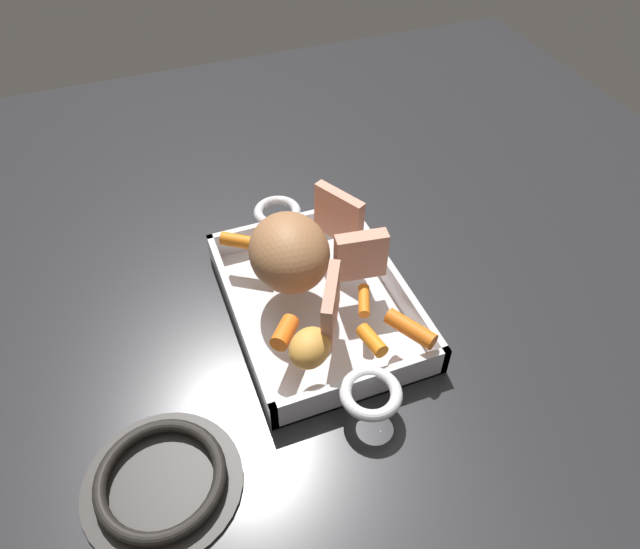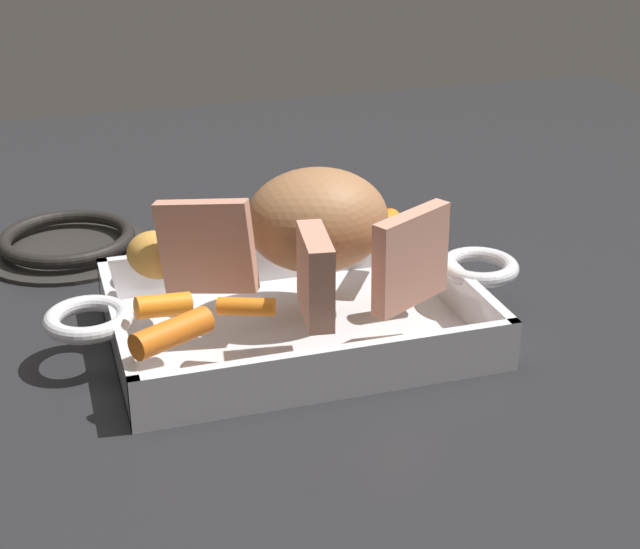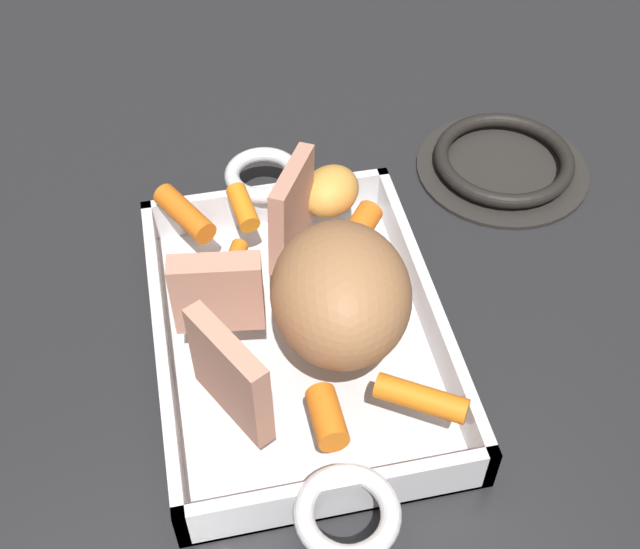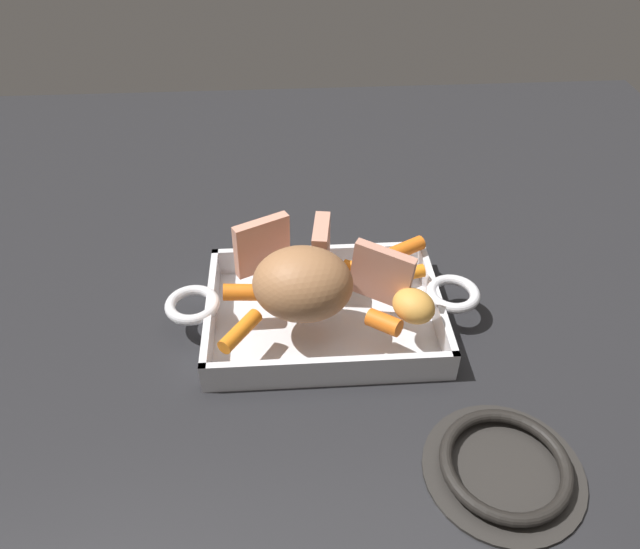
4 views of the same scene
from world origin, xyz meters
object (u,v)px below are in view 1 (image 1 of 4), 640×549
Objects in this scene: roasting_dish at (317,302)px; baby_carrot_long at (411,329)px; roast_slice_thick at (339,216)px; baby_carrot_northeast at (244,242)px; roast_slice_thin at (331,306)px; baby_carrot_center_left at (364,301)px; pork_roast at (289,252)px; baby_carrot_center_right at (289,229)px; roast_slice_outer at (361,256)px; baby_carrot_southwest at (372,340)px; stove_burner_rear at (161,481)px; baby_carrot_southeast at (285,332)px; potato_corner at (310,348)px.

roasting_dish is 0.15m from baby_carrot_long.
baby_carrot_northeast is at bearing -101.55° from roast_slice_thick.
roast_slice_thin reaches higher than baby_carrot_center_left.
pork_roast reaches higher than baby_carrot_center_right.
baby_carrot_center_right is at bearing -149.79° from roast_slice_outer.
baby_carrot_center_left is 1.04× the size of baby_carrot_southwest.
baby_carrot_northeast is 0.36m from stove_burner_rear.
roast_slice_thin is 0.11m from roast_slice_outer.
pork_roast is at bearing -144.31° from baby_carrot_long.
roasting_dish is at bearing -139.90° from baby_carrot_center_left.
roast_slice_thin is 0.20m from baby_carrot_northeast.
baby_carrot_southwest is at bearing 12.80° from roasting_dish.
pork_roast reaches higher than baby_carrot_southeast.
baby_carrot_center_left is (0.06, -0.02, -0.03)m from roast_slice_outer.
baby_carrot_southeast is 0.65× the size of baby_carrot_long.
potato_corner reaches higher than baby_carrot_center_left.
baby_carrot_center_left is at bearing 120.68° from potato_corner.
roasting_dish is at bearing -167.20° from baby_carrot_southwest.
potato_corner is at bearing -95.68° from baby_carrot_southwest.
roasting_dish is 0.14m from baby_carrot_northeast.
roast_slice_outer is 1.56× the size of baby_carrot_southwest.
pork_roast is 2.81× the size of baby_carrot_center_right.
pork_roast is 2.84× the size of baby_carrot_southwest.
baby_carrot_southwest is (0.05, 0.10, -0.00)m from baby_carrot_southeast.
roast_slice_thick reaches higher than baby_carrot_southeast.
baby_carrot_southeast is at bearing 121.29° from stove_burner_rear.
baby_carrot_long is at bearing 88.51° from baby_carrot_southwest.
roast_slice_thin is 1.18× the size of baby_carrot_northeast.
baby_carrot_center_right is 0.79× the size of potato_corner.
baby_carrot_northeast is (-0.19, -0.00, -0.00)m from baby_carrot_southeast.
stove_burner_rear is (0.11, -0.25, -0.08)m from roast_slice_thin.
baby_carrot_long reaches higher than roasting_dish.
baby_carrot_center_right is at bearing -172.62° from baby_carrot_southwest.
pork_roast is 2.92× the size of baby_carrot_southeast.
baby_carrot_center_left is at bearing 16.21° from baby_carrot_center_right.
roast_slice_thick reaches higher than roast_slice_outer.
roasting_dish is at bearing 172.36° from roast_slice_thin.
baby_carrot_southwest is (0.21, -0.04, -0.03)m from roast_slice_thick.
roast_slice_outer is 0.38m from stove_burner_rear.
pork_roast is 0.11m from roast_slice_thin.
roast_slice_thick is at bearing 65.86° from baby_carrot_center_right.
baby_carrot_long reaches higher than baby_carrot_northeast.
roasting_dish is 6.11× the size of roast_slice_outer.
baby_carrot_southeast is 0.22m from stove_burner_rear.
baby_carrot_center_right is (-0.19, 0.01, -0.03)m from roast_slice_thin.
pork_roast is at bearing 27.99° from baby_carrot_northeast.
baby_carrot_center_right is 0.07m from baby_carrot_northeast.
roast_slice_thick is 1.78× the size of baby_carrot_southwest.
baby_carrot_long is (0.24, 0.15, 0.00)m from baby_carrot_northeast.
potato_corner is (0.14, -0.02, -0.03)m from pork_roast.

